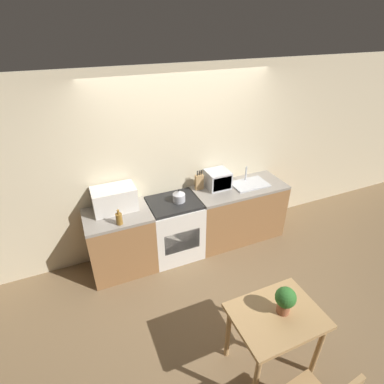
{
  "coord_description": "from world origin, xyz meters",
  "views": [
    {
      "loc": [
        -1.41,
        -2.51,
        3.06
      ],
      "look_at": [
        -0.04,
        0.66,
        1.05
      ],
      "focal_mm": 28.0,
      "sensor_mm": 36.0,
      "label": 1
    }
  ],
  "objects": [
    {
      "name": "counter_left_run",
      "position": [
        -1.05,
        0.76,
        0.45
      ],
      "size": [
        0.84,
        0.62,
        0.9
      ],
      "color": "olive",
      "rests_on": "ground_plane"
    },
    {
      "name": "potted_plant",
      "position": [
        0.06,
        -1.18,
        0.91
      ],
      "size": [
        0.19,
        0.19,
        0.28
      ],
      "color": "#9E5B3D",
      "rests_on": "dining_table"
    },
    {
      "name": "wall_back",
      "position": [
        0.0,
        1.1,
        1.3
      ],
      "size": [
        10.0,
        0.06,
        2.6
      ],
      "color": "beige",
      "rests_on": "ground_plane"
    },
    {
      "name": "kettle",
      "position": [
        -0.2,
        0.74,
        0.98
      ],
      "size": [
        0.17,
        0.17,
        0.19
      ],
      "color": "#B7B7BC",
      "rests_on": "stove_range"
    },
    {
      "name": "sink_basin",
      "position": [
        0.94,
        0.77,
        0.92
      ],
      "size": [
        0.53,
        0.35,
        0.24
      ],
      "color": "silver",
      "rests_on": "counter_right_run"
    },
    {
      "name": "bottle",
      "position": [
        -1.05,
        0.54,
        0.98
      ],
      "size": [
        0.08,
        0.08,
        0.2
      ],
      "color": "olive",
      "rests_on": "counter_left_run"
    },
    {
      "name": "ground_plane",
      "position": [
        0.0,
        0.0,
        0.0
      ],
      "size": [
        16.0,
        16.0,
        0.0
      ],
      "primitive_type": "plane",
      "color": "brown"
    },
    {
      "name": "stove_range",
      "position": [
        -0.27,
        0.76,
        0.45
      ],
      "size": [
        0.71,
        0.62,
        0.9
      ],
      "color": "silver",
      "rests_on": "ground_plane"
    },
    {
      "name": "toaster_oven",
      "position": [
        0.46,
        0.89,
        1.03
      ],
      "size": [
        0.33,
        0.32,
        0.26
      ],
      "color": "silver",
      "rests_on": "counter_right_run"
    },
    {
      "name": "dining_table",
      "position": [
        0.0,
        -1.19,
        0.63
      ],
      "size": [
        0.81,
        0.61,
        0.75
      ],
      "color": "tan",
      "rests_on": "ground_plane"
    },
    {
      "name": "microwave",
      "position": [
        -1.03,
        0.88,
        1.06
      ],
      "size": [
        0.55,
        0.33,
        0.31
      ],
      "color": "silver",
      "rests_on": "counter_left_run"
    },
    {
      "name": "counter_right_run",
      "position": [
        0.77,
        0.76,
        0.45
      ],
      "size": [
        1.39,
        0.62,
        0.9
      ],
      "color": "olive",
      "rests_on": "ground_plane"
    },
    {
      "name": "knife_block",
      "position": [
        0.19,
        0.94,
        1.02
      ],
      "size": [
        0.12,
        0.06,
        0.3
      ],
      "color": "tan",
      "rests_on": "counter_right_run"
    }
  ]
}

